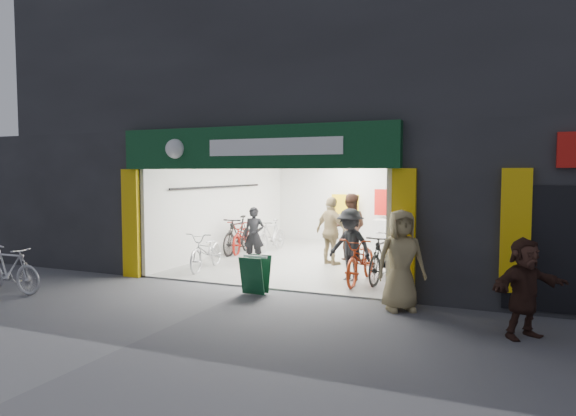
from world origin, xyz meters
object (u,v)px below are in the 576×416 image
Objects in this scene: bike_left_front at (207,251)px; pedestrian_near at (401,260)px; bike_right_front at (384,258)px; parked_bike at (9,270)px; sandwich_board at (255,274)px.

bike_left_front is 1.04× the size of pedestrian_near.
parked_bike is (-6.94, -4.08, -0.07)m from bike_right_front.
parked_bike is (-2.40, -3.82, -0.00)m from bike_left_front.
bike_right_front is 1.04× the size of pedestrian_near.
pedestrian_near reaches higher than sandwich_board.
pedestrian_near is (0.80, -2.19, 0.35)m from bike_right_front.
bike_right_front is 3.07m from sandwich_board.
bike_left_front is at bearing -170.36° from bike_right_front.
pedestrian_near is at bearing -28.51° from bike_left_front.
bike_right_front is 2.44× the size of sandwich_board.
bike_right_front is 1.15× the size of parked_bike.
bike_right_front is 8.05m from parked_bike.
pedestrian_near reaches higher than bike_right_front.
parked_bike is 7.98m from pedestrian_near.
parked_bike is 2.13× the size of sandwich_board.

